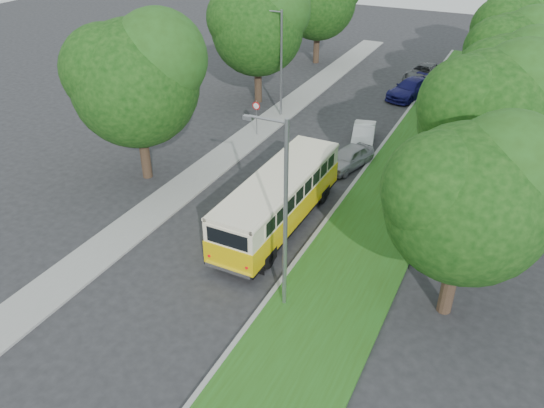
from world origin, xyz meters
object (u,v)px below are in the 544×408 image
at_px(lamppost_near, 283,212).
at_px(car_silver, 349,157).
at_px(lamppost_far, 280,60).
at_px(car_blue, 411,89).
at_px(car_white, 364,135).
at_px(vintage_bus, 279,201).
at_px(car_grey, 424,73).

relative_size(lamppost_near, car_silver, 2.10).
relative_size(lamppost_far, car_blue, 1.49).
distance_m(car_silver, car_white, 3.62).
distance_m(lamppost_far, vintage_bus, 15.04).
xyz_separation_m(vintage_bus, car_silver, (0.97, 7.66, -0.79)).
bearing_deg(car_silver, lamppost_far, 158.03).
relative_size(car_white, car_grey, 0.77).
height_order(lamppost_near, car_silver, lamppost_near).
height_order(car_silver, car_blue, car_blue).
distance_m(car_white, car_grey, 14.99).
relative_size(lamppost_far, car_grey, 1.47).
distance_m(vintage_bus, car_silver, 7.76).
bearing_deg(car_grey, car_silver, -81.39).
bearing_deg(car_grey, car_blue, -80.54).
height_order(lamppost_far, car_white, lamppost_far).
xyz_separation_m(lamppost_far, vintage_bus, (6.31, -13.39, -2.67)).
xyz_separation_m(car_silver, car_white, (-0.23, 3.62, -0.00)).
height_order(lamppost_far, car_grey, lamppost_far).
height_order(car_white, car_blue, car_blue).
bearing_deg(vintage_bus, lamppost_far, 116.09).
distance_m(vintage_bus, car_grey, 26.30).
bearing_deg(car_grey, lamppost_near, -77.90).
height_order(car_blue, car_grey, car_blue).
bearing_deg(lamppost_far, car_white, -16.64).
height_order(vintage_bus, car_white, vintage_bus).
xyz_separation_m(lamppost_far, car_white, (7.05, -2.11, -3.47)).
bearing_deg(lamppost_near, vintage_bus, 116.91).
xyz_separation_m(car_blue, car_grey, (0.04, 4.66, -0.02)).
relative_size(lamppost_near, vintage_bus, 0.82).
bearing_deg(car_blue, car_silver, -73.78).
relative_size(vintage_bus, car_grey, 1.90).
height_order(vintage_bus, car_grey, vintage_bus).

